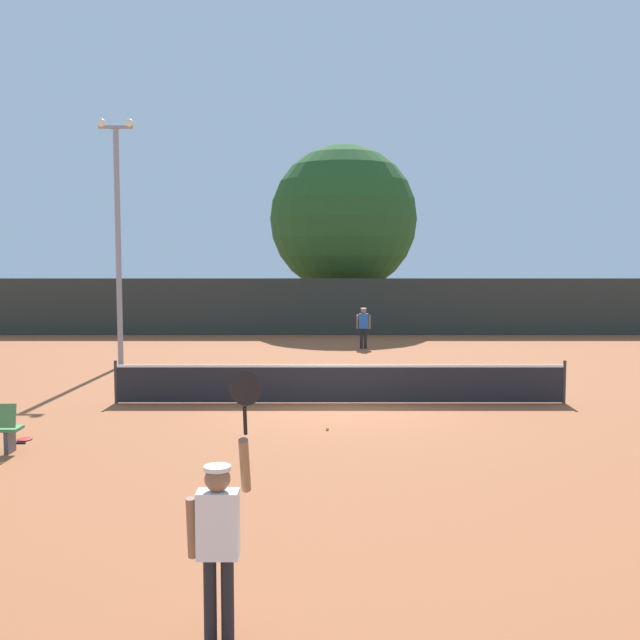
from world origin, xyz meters
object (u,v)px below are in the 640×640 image
object	(u,v)px
spare_racket	(22,439)
parked_car_mid	(375,311)
tennis_ball	(325,429)
player_serving	(217,527)
player_receiving	(361,324)
light_pole	(115,227)
large_tree	(341,219)
parked_car_near	(265,308)

from	to	relation	value
spare_racket	parked_car_mid	xyz separation A→B (m)	(8.93, 25.49, 0.76)
tennis_ball	player_serving	bearing A→B (deg)	-97.14
player_receiving	parked_car_mid	bearing A→B (deg)	-97.33
player_receiving	light_pole	size ratio (longest dim) A/B	0.20
player_receiving	large_tree	bearing A→B (deg)	-87.24
spare_racket	light_pole	xyz separation A→B (m)	(-0.80, 10.01, 4.60)
large_tree	light_pole	bearing A→B (deg)	-117.46
large_tree	parked_car_near	distance (m)	7.22
player_receiving	parked_car_near	distance (m)	14.01
player_receiving	tennis_ball	bearing A→B (deg)	83.61
large_tree	parked_car_mid	bearing A→B (deg)	8.45
parked_car_near	player_serving	bearing A→B (deg)	-87.90
player_serving	parked_car_mid	size ratio (longest dim) A/B	0.60
player_serving	spare_racket	distance (m)	9.22
light_pole	large_tree	bearing A→B (deg)	62.54
large_tree	parked_car_near	world-z (taller)	large_tree
light_pole	large_tree	xyz separation A→B (m)	(7.90, 15.20, 1.09)
parked_car_near	parked_car_mid	distance (m)	6.75
large_tree	parked_car_mid	size ratio (longest dim) A/B	2.28
tennis_ball	large_tree	xyz separation A→B (m)	(1.10, 24.37, 5.68)
tennis_ball	player_receiving	bearing A→B (deg)	83.61
player_serving	parked_car_mid	bearing A→B (deg)	83.12
player_serving	parked_car_near	bearing A→B (deg)	93.45
player_receiving	parked_car_near	xyz separation A→B (m)	(-4.83, 13.15, -0.22)
spare_racket	parked_car_mid	distance (m)	27.01
player_receiving	tennis_ball	size ratio (longest dim) A/B	23.95
player_serving	tennis_ball	size ratio (longest dim) A/B	37.43
tennis_ball	spare_racket	world-z (taller)	tennis_ball
player_receiving	large_tree	world-z (taller)	large_tree
light_pole	parked_car_mid	bearing A→B (deg)	57.84
tennis_ball	spare_racket	bearing A→B (deg)	-171.95
player_receiving	spare_racket	xyz separation A→B (m)	(-7.59, -15.06, -0.98)
spare_racket	parked_car_mid	size ratio (longest dim) A/B	0.12
parked_car_near	parked_car_mid	bearing A→B (deg)	-25.20
parked_car_mid	large_tree	bearing A→B (deg)	-172.51
tennis_ball	spare_racket	size ratio (longest dim) A/B	0.13
parked_car_near	spare_racket	bearing A→B (deg)	-96.93
player_receiving	large_tree	distance (m)	11.20
player_serving	player_receiving	size ratio (longest dim) A/B	1.56
large_tree	spare_racket	bearing A→B (deg)	-105.73
spare_racket	parked_car_mid	bearing A→B (deg)	70.69
light_pole	spare_racket	bearing A→B (deg)	-85.43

